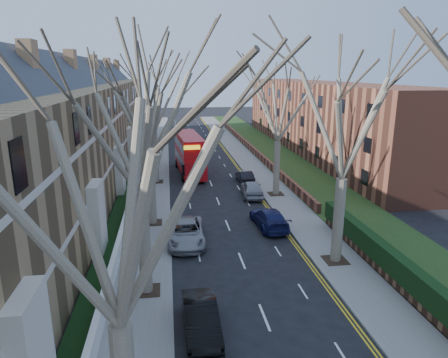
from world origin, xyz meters
name	(u,v)px	position (x,y,z in m)	size (l,w,h in m)	color
pavement_left	(156,160)	(-6.00, 39.00, 0.06)	(3.00, 102.00, 0.12)	slate
pavement_right	(245,158)	(6.00, 39.00, 0.06)	(3.00, 102.00, 0.12)	slate
terrace_left	(80,128)	(-13.65, 31.00, 5.53)	(9.70, 78.00, 13.60)	#99794D
flats_right	(317,117)	(17.46, 43.00, 4.98)	(13.97, 54.00, 10.00)	brown
wall_hedge_right	(428,296)	(7.70, 2.00, 1.12)	(0.70, 24.00, 1.80)	brown
front_wall_left	(139,171)	(-7.65, 31.00, 0.62)	(0.30, 78.00, 1.00)	white
grass_verge_right	(277,156)	(10.50, 39.00, 0.15)	(6.00, 102.00, 0.06)	#213714
tree_left_near	(109,181)	(-5.70, -4.00, 8.93)	(9.80, 9.80, 13.73)	brown
tree_left_mid	(137,113)	(-5.70, 6.00, 9.56)	(10.50, 10.50, 14.71)	brown
tree_left_far	(147,103)	(-5.70, 16.00, 9.24)	(10.15, 10.15, 14.22)	brown
tree_left_dist	(152,91)	(-5.70, 28.00, 9.56)	(10.50, 10.50, 14.71)	brown
tree_right_mid	(348,106)	(5.70, 8.00, 9.56)	(10.50, 10.50, 14.71)	brown
tree_right_far	(279,97)	(5.70, 22.00, 9.24)	(10.15, 10.15, 14.22)	brown
double_decker_bus	(189,155)	(-1.95, 31.67, 2.15)	(3.23, 10.57, 4.38)	#B30C11
car_left_mid	(201,319)	(-3.12, 2.26, 0.71)	(1.51, 4.33, 1.43)	black
car_left_far	(186,232)	(-3.29, 12.26, 0.74)	(2.47, 5.36, 1.49)	gray
car_right_near	(269,218)	(3.05, 14.22, 0.72)	(2.02, 4.97, 1.44)	#15194C
car_right_mid	(252,189)	(3.33, 21.92, 0.77)	(1.82, 4.51, 1.54)	gray
car_right_far	(245,177)	(3.61, 26.81, 0.65)	(1.37, 3.94, 1.30)	black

